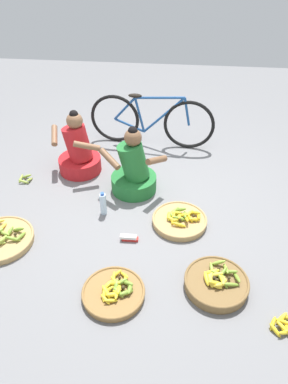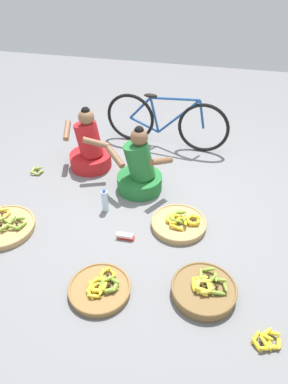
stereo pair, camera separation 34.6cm
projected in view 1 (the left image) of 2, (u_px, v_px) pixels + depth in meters
name	position (u px, v px, depth m)	size (l,w,h in m)	color
ground_plane	(146.00, 206.00, 3.83)	(10.00, 10.00, 0.00)	slate
vendor_woman_front	(134.00, 171.00, 3.92)	(0.76, 0.52, 0.81)	#237233
vendor_woman_behind	(79.00, 152.00, 4.24)	(0.68, 0.53, 0.81)	red
bicycle_leaning	(151.00, 121.00, 4.71)	(1.70, 0.18, 0.73)	black
banana_basket_near_bicycle	(216.00, 283.00, 2.94)	(0.55, 0.55, 0.17)	brown
banana_basket_front_left	(180.00, 220.00, 3.59)	(0.57, 0.57, 0.14)	tan
banana_basket_near_vendor	(1.00, 239.00, 3.37)	(0.63, 0.63, 0.14)	tan
banana_basket_mid_right	(114.00, 292.00, 2.88)	(0.53, 0.53, 0.13)	olive
loose_bananas_back_center	(25.00, 179.00, 4.20)	(0.16, 0.15, 0.07)	#9EB747
loose_bananas_mid_left	(285.00, 325.00, 2.66)	(0.24, 0.22, 0.08)	yellow
water_bottle	(103.00, 204.00, 3.66)	(0.07, 0.07, 0.27)	silver
packet_carton_stack	(129.00, 238.00, 3.40)	(0.18, 0.06, 0.06)	red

